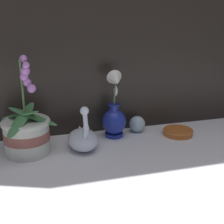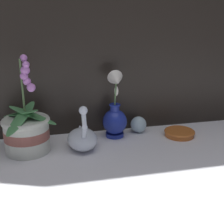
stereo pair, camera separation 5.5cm
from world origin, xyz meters
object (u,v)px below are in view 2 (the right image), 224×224
Objects in this scene: orchid_potted_plant at (27,131)px; amber_dish at (179,133)px; glass_sphere at (138,124)px; swan_figurine at (82,137)px; blue_vase at (115,116)px.

orchid_potted_plant is 2.81× the size of amber_dish.
orchid_potted_plant is 0.51m from glass_sphere.
orchid_potted_plant is at bearing -179.24° from amber_dish.
amber_dish is (0.66, 0.01, -0.07)m from orchid_potted_plant.
glass_sphere is at bearing 10.89° from orchid_potted_plant.
glass_sphere is 0.19m from amber_dish.
swan_figurine is at bearing -176.26° from amber_dish.
orchid_potted_plant is at bearing 174.69° from swan_figurine.
swan_figurine is at bearing -157.41° from glass_sphere.
swan_figurine is 2.66× the size of glass_sphere.
swan_figurine is 0.19m from blue_vase.
glass_sphere is at bearing 13.32° from blue_vase.
blue_vase is (0.16, 0.09, 0.05)m from swan_figurine.
amber_dish is (0.17, -0.09, -0.02)m from glass_sphere.
orchid_potted_plant reaches higher than glass_sphere.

